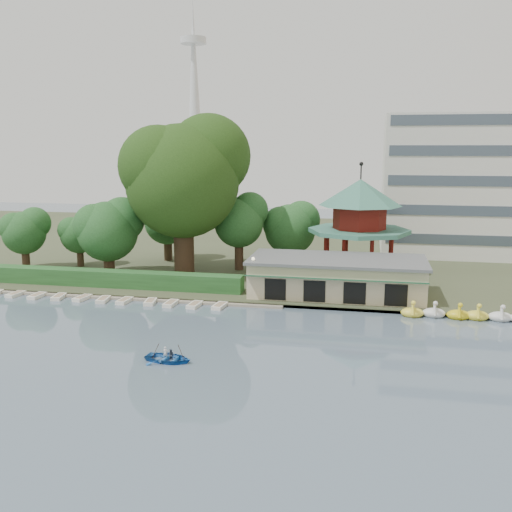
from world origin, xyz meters
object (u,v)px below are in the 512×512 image
(boathouse, at_px, (337,276))
(big_tree, at_px, (184,173))
(rowboat_with_passengers, at_px, (168,355))
(dock, at_px, (126,297))
(pavilion, at_px, (359,217))

(boathouse, bearing_deg, big_tree, 161.63)
(boathouse, bearing_deg, rowboat_with_passengers, -118.25)
(rowboat_with_passengers, bearing_deg, dock, 123.17)
(dock, xyz_separation_m, rowboat_with_passengers, (10.67, -16.32, 0.40))
(big_tree, relative_size, rowboat_with_passengers, 3.60)
(dock, relative_size, pavilion, 2.52)
(boathouse, bearing_deg, pavilion, 78.72)
(boathouse, height_order, pavilion, pavilion)
(boathouse, height_order, rowboat_with_passengers, boathouse)
(boathouse, distance_m, big_tree, 22.40)
(pavilion, distance_m, rowboat_with_passengers, 34.56)
(dock, distance_m, boathouse, 22.62)
(pavilion, height_order, rowboat_with_passengers, pavilion)
(boathouse, relative_size, big_tree, 0.95)
(pavilion, bearing_deg, boathouse, -101.28)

